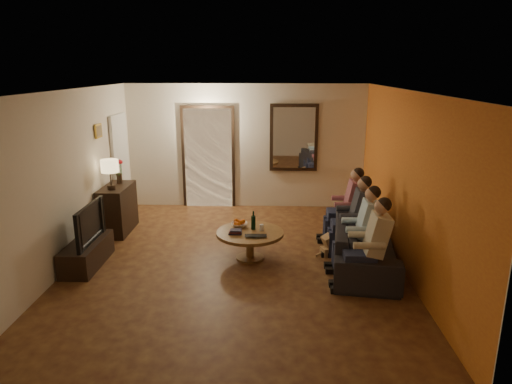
{
  "coord_description": "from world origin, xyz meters",
  "views": [
    {
      "loc": [
        0.52,
        -6.5,
        2.91
      ],
      "look_at": [
        0.3,
        0.3,
        1.05
      ],
      "focal_mm": 32.0,
      "sensor_mm": 36.0,
      "label": 1
    }
  ],
  "objects_px": {
    "dresser": "(118,209)",
    "laptop": "(256,237)",
    "sofa": "(365,242)",
    "person_a": "(372,249)",
    "person_b": "(363,233)",
    "dog": "(337,238)",
    "table_lamp": "(110,174)",
    "tv_stand": "(87,254)",
    "coffee_table": "(250,245)",
    "person_c": "(356,219)",
    "person_d": "(349,208)",
    "bowl": "(239,225)",
    "tv": "(84,223)",
    "wine_bottle": "(253,220)"
  },
  "relations": [
    {
      "from": "tv",
      "to": "person_a",
      "type": "bearing_deg",
      "value": -99.21
    },
    {
      "from": "person_a",
      "to": "coffee_table",
      "type": "distance_m",
      "value": 1.97
    },
    {
      "from": "tv",
      "to": "person_d",
      "type": "distance_m",
      "value": 4.27
    },
    {
      "from": "tv_stand",
      "to": "laptop",
      "type": "distance_m",
      "value": 2.58
    },
    {
      "from": "table_lamp",
      "to": "wine_bottle",
      "type": "xyz_separation_m",
      "value": [
        2.51,
        -0.84,
        -0.52
      ]
    },
    {
      "from": "tv",
      "to": "bowl",
      "type": "distance_m",
      "value": 2.35
    },
    {
      "from": "person_a",
      "to": "person_b",
      "type": "relative_size",
      "value": 1.0
    },
    {
      "from": "coffee_table",
      "to": "laptop",
      "type": "distance_m",
      "value": 0.38
    },
    {
      "from": "wine_bottle",
      "to": "laptop",
      "type": "height_order",
      "value": "wine_bottle"
    },
    {
      "from": "person_a",
      "to": "person_d",
      "type": "relative_size",
      "value": 1.0
    },
    {
      "from": "dresser",
      "to": "person_a",
      "type": "relative_size",
      "value": 0.8
    },
    {
      "from": "dresser",
      "to": "person_a",
      "type": "height_order",
      "value": "person_a"
    },
    {
      "from": "tv_stand",
      "to": "bowl",
      "type": "distance_m",
      "value": 2.37
    },
    {
      "from": "person_b",
      "to": "dog",
      "type": "relative_size",
      "value": 2.14
    },
    {
      "from": "person_b",
      "to": "laptop",
      "type": "xyz_separation_m",
      "value": [
        -1.56,
        0.12,
        -0.14
      ]
    },
    {
      "from": "person_d",
      "to": "laptop",
      "type": "relative_size",
      "value": 3.65
    },
    {
      "from": "tv",
      "to": "bowl",
      "type": "xyz_separation_m",
      "value": [
        2.28,
        0.56,
        -0.19
      ]
    },
    {
      "from": "sofa",
      "to": "person_c",
      "type": "relative_size",
      "value": 1.91
    },
    {
      "from": "tv",
      "to": "wine_bottle",
      "type": "relative_size",
      "value": 3.28
    },
    {
      "from": "sofa",
      "to": "tv_stand",
      "type": "bearing_deg",
      "value": 101.36
    },
    {
      "from": "table_lamp",
      "to": "laptop",
      "type": "xyz_separation_m",
      "value": [
        2.56,
        -1.22,
        -0.66
      ]
    },
    {
      "from": "dresser",
      "to": "laptop",
      "type": "bearing_deg",
      "value": -29.31
    },
    {
      "from": "laptop",
      "to": "table_lamp",
      "type": "bearing_deg",
      "value": 152.85
    },
    {
      "from": "table_lamp",
      "to": "person_d",
      "type": "xyz_separation_m",
      "value": [
        4.12,
        -0.14,
        -0.52
      ]
    },
    {
      "from": "person_a",
      "to": "person_c",
      "type": "relative_size",
      "value": 1.0
    },
    {
      "from": "sofa",
      "to": "bowl",
      "type": "bearing_deg",
      "value": 88.7
    },
    {
      "from": "table_lamp",
      "to": "coffee_table",
      "type": "xyz_separation_m",
      "value": [
        2.46,
        -0.94,
        -0.9
      ]
    },
    {
      "from": "bowl",
      "to": "laptop",
      "type": "xyz_separation_m",
      "value": [
        0.28,
        -0.5,
        -0.02
      ]
    },
    {
      "from": "person_a",
      "to": "tv_stand",
      "type": "bearing_deg",
      "value": 170.79
    },
    {
      "from": "tv",
      "to": "person_d",
      "type": "relative_size",
      "value": 0.85
    },
    {
      "from": "person_c",
      "to": "coffee_table",
      "type": "distance_m",
      "value": 1.71
    },
    {
      "from": "sofa",
      "to": "person_b",
      "type": "height_order",
      "value": "person_b"
    },
    {
      "from": "person_d",
      "to": "wine_bottle",
      "type": "relative_size",
      "value": 3.87
    },
    {
      "from": "laptop",
      "to": "person_d",
      "type": "bearing_deg",
      "value": 32.9
    },
    {
      "from": "dresser",
      "to": "person_b",
      "type": "xyz_separation_m",
      "value": [
        4.12,
        -1.56,
        0.17
      ]
    },
    {
      "from": "person_d",
      "to": "sofa",
      "type": "bearing_deg",
      "value": -83.66
    },
    {
      "from": "wine_bottle",
      "to": "tv_stand",
      "type": "bearing_deg",
      "value": -170.13
    },
    {
      "from": "person_b",
      "to": "bowl",
      "type": "relative_size",
      "value": 4.63
    },
    {
      "from": "coffee_table",
      "to": "wine_bottle",
      "type": "relative_size",
      "value": 3.38
    },
    {
      "from": "person_d",
      "to": "laptop",
      "type": "height_order",
      "value": "person_d"
    },
    {
      "from": "tv",
      "to": "person_b",
      "type": "distance_m",
      "value": 4.12
    },
    {
      "from": "tv_stand",
      "to": "coffee_table",
      "type": "xyz_separation_m",
      "value": [
        2.46,
        0.34,
        0.04
      ]
    },
    {
      "from": "person_d",
      "to": "laptop",
      "type": "bearing_deg",
      "value": -145.37
    },
    {
      "from": "laptop",
      "to": "tv",
      "type": "bearing_deg",
      "value": 179.54
    },
    {
      "from": "sofa",
      "to": "person_b",
      "type": "bearing_deg",
      "value": 169.77
    },
    {
      "from": "person_c",
      "to": "person_d",
      "type": "relative_size",
      "value": 1.0
    },
    {
      "from": "sofa",
      "to": "person_a",
      "type": "height_order",
      "value": "person_a"
    },
    {
      "from": "tv",
      "to": "laptop",
      "type": "distance_m",
      "value": 2.57
    },
    {
      "from": "dresser",
      "to": "bowl",
      "type": "bearing_deg",
      "value": -22.34
    },
    {
      "from": "dresser",
      "to": "table_lamp",
      "type": "bearing_deg",
      "value": -90.0
    }
  ]
}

